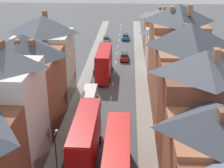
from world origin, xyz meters
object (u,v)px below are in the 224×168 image
car_near_blue (120,121)px  double_decker_bus_lead (85,139)px  street_lamp (56,153)px  car_mid_white (126,36)px  car_parked_right_b (98,68)px  car_far_grey (71,165)px  car_near_silver (124,57)px  car_parked_right_a (103,53)px  delivery_van (90,97)px  double_decker_bus_mid_street (104,62)px  double_decker_bus_far_approaching (117,159)px  car_parked_left_b (107,39)px

car_near_blue → double_decker_bus_lead: bearing=-115.2°
street_lamp → car_mid_white: bearing=83.9°
car_parked_right_b → street_lamp: street_lamp is taller
car_far_grey → car_near_silver: bearing=82.5°
car_near_blue → car_near_silver: car_near_silver is taller
car_parked_right_a → delivery_van: (0.00, -24.11, 0.54)m
car_far_grey → delivery_van: bearing=90.0°
car_far_grey → car_parked_right_b: (-0.00, 30.04, 0.01)m
car_near_silver → double_decker_bus_mid_street: bearing=-110.3°
double_decker_bus_lead → double_decker_bus_far_approaching: 4.96m
double_decker_bus_far_approaching → car_near_silver: (0.01, 38.80, -1.97)m
car_near_blue → car_far_grey: car_far_grey is taller
double_decker_bus_mid_street → car_parked_right_a: double_decker_bus_mid_street is taller
double_decker_bus_lead → delivery_van: (-1.29, 13.89, -1.48)m
double_decker_bus_lead → car_parked_right_b: 28.13m
double_decker_bus_far_approaching → delivery_van: 18.04m
car_mid_white → delivery_van: delivery_van is taller
car_far_grey → double_decker_bus_far_approaching: bearing=-16.0°
double_decker_bus_mid_street → car_near_silver: 10.59m
delivery_van → street_lamp: bearing=-93.8°
car_parked_left_b → street_lamp: street_lamp is taller
double_decker_bus_lead → car_near_blue: double_decker_bus_lead is taller
car_far_grey → double_decker_bus_mid_street: bearing=87.3°
delivery_van → car_parked_right_a: bearing=90.0°
car_near_blue → car_parked_left_b: bearing=96.6°
car_near_blue → car_far_grey: 10.83m
double_decker_bus_lead → car_parked_right_a: (-1.29, 38.00, -2.01)m
double_decker_bus_far_approaching → car_parked_right_a: size_ratio=2.37×
double_decker_bus_mid_street → car_parked_left_b: double_decker_bus_mid_street is taller
double_decker_bus_lead → car_parked_left_b: 49.80m
car_far_grey → car_parked_right_b: size_ratio=1.00×
double_decker_bus_far_approaching → car_parked_right_b: size_ratio=2.42×
car_near_blue → car_near_silver: bearing=90.0°
car_parked_right_b → double_decker_bus_far_approaching: bearing=-81.2°
double_decker_bus_far_approaching → street_lamp: 6.06m
double_decker_bus_mid_street → delivery_van: (-1.29, -11.74, -1.48)m
car_mid_white → delivery_van: (-4.90, -39.02, 0.53)m
car_mid_white → double_decker_bus_mid_street: bearing=-97.5°
double_decker_bus_lead → delivery_van: double_decker_bus_lead is taller
car_parked_right_b → delivery_van: 14.15m
car_parked_left_b → car_parked_right_a: bearing=-90.0°
double_decker_bus_far_approaching → car_near_silver: bearing=90.0°
double_decker_bus_mid_street → car_parked_right_a: (-1.29, 12.38, -2.01)m
double_decker_bus_mid_street → double_decker_bus_far_approaching: same height
double_decker_bus_far_approaching → delivery_van: double_decker_bus_far_approaching is taller
double_decker_bus_mid_street → car_parked_right_b: (-1.29, 2.41, -1.96)m
double_decker_bus_mid_street → car_near_blue: size_ratio=2.68×
double_decker_bus_mid_street → car_far_grey: bearing=-92.7°
car_mid_white → delivery_van: bearing=-97.2°
double_decker_bus_lead → double_decker_bus_far_approaching: bearing=-43.5°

